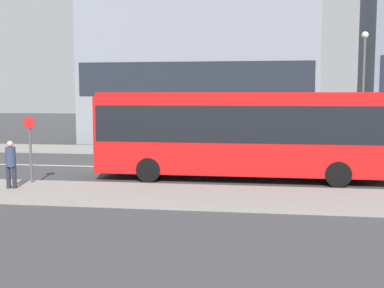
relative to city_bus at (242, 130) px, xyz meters
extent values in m
plane|color=#3A3A3D|center=(-5.15, 2.46, -2.01)|extent=(120.00, 120.00, 0.00)
cube|color=gray|center=(-5.15, -3.79, -1.94)|extent=(44.00, 3.50, 0.13)
cube|color=gray|center=(-5.15, 8.71, -1.94)|extent=(44.00, 3.50, 0.13)
cube|color=silver|center=(-5.15, 2.46, -2.00)|extent=(41.80, 0.16, 0.01)
cube|color=gray|center=(-3.68, 14.09, 6.04)|extent=(16.14, 4.26, 16.10)
cube|color=#1E232D|center=(-3.68, 11.93, 2.42)|extent=(15.50, 0.08, 2.20)
cube|color=red|center=(0.01, 0.00, -0.17)|extent=(11.56, 2.51, 3.04)
cube|color=black|center=(0.01, 0.00, 0.28)|extent=(11.33, 2.54, 1.40)
cube|color=red|center=(0.01, 0.00, 1.42)|extent=(11.39, 2.31, 0.14)
cube|color=black|center=(-5.79, 0.00, 0.10)|extent=(0.05, 2.21, 1.83)
cube|color=yellow|center=(-5.79, 0.00, 1.14)|extent=(0.04, 1.76, 0.32)
cylinder|color=black|center=(-3.58, -1.14, -1.53)|extent=(0.96, 0.28, 0.96)
cylinder|color=black|center=(-3.58, 1.14, -1.53)|extent=(0.96, 0.28, 0.96)
cylinder|color=black|center=(3.59, -1.14, -1.53)|extent=(0.96, 0.28, 0.96)
cylinder|color=black|center=(3.59, 1.14, -1.53)|extent=(0.96, 0.28, 0.96)
cube|color=#A39E84|center=(6.61, 5.77, -1.52)|extent=(3.92, 1.69, 0.68)
cube|color=#21262B|center=(6.49, 5.77, -0.87)|extent=(2.16, 1.49, 0.62)
cylinder|color=black|center=(5.39, 5.01, -1.71)|extent=(0.60, 0.18, 0.60)
cylinder|color=black|center=(5.39, 6.52, -1.71)|extent=(0.60, 0.18, 0.60)
cylinder|color=#23232D|center=(-7.99, -3.74, -1.49)|extent=(0.15, 0.15, 0.78)
cylinder|color=#23232D|center=(-7.80, -3.69, -1.49)|extent=(0.15, 0.15, 0.78)
cylinder|color=#2D3856|center=(-7.90, -3.71, -0.76)|extent=(0.34, 0.34, 0.68)
sphere|color=tan|center=(-7.90, -3.71, -0.31)|extent=(0.22, 0.22, 0.22)
cylinder|color=#4C4C51|center=(-7.73, -2.56, -0.62)|extent=(0.09, 0.09, 2.52)
cylinder|color=red|center=(-7.73, -2.62, 0.37)|extent=(0.44, 0.03, 0.44)
cylinder|color=#4C4C51|center=(6.07, 7.38, 1.26)|extent=(0.14, 0.14, 6.27)
sphere|color=silver|center=(6.07, 7.38, 4.50)|extent=(0.36, 0.36, 0.36)
camera|label=1|loc=(0.76, -19.28, 1.42)|focal=45.00mm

